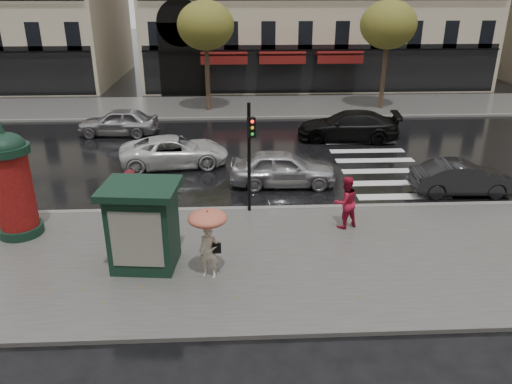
{
  "coord_description": "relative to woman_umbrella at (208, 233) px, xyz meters",
  "views": [
    {
      "loc": [
        -0.49,
        -13.19,
        7.56
      ],
      "look_at": [
        0.21,
        1.5,
        1.36
      ],
      "focal_mm": 35.0,
      "sensor_mm": 36.0,
      "label": 1
    }
  ],
  "objects": [
    {
      "name": "car_black",
      "position": [
        6.63,
        12.95,
        -0.7
      ],
      "size": [
        5.38,
        2.77,
        1.49
      ],
      "primitive_type": "imported",
      "rotation": [
        0.0,
        0.0,
        -1.71
      ],
      "color": "black",
      "rests_on": "ground"
    },
    {
      "name": "morris_column",
      "position": [
        -6.12,
        2.82,
        0.48
      ],
      "size": [
        1.4,
        1.4,
        3.77
      ],
      "color": "black",
      "rests_on": "near_sidewalk"
    },
    {
      "name": "zebra_crossing",
      "position": [
        7.2,
        11.04,
        -1.44
      ],
      "size": [
        3.6,
        11.75,
        0.01
      ],
      "primitive_type": "cube",
      "color": "silver",
      "rests_on": "ground"
    },
    {
      "name": "car_white",
      "position": [
        -1.9,
        9.42,
        -0.79
      ],
      "size": [
        4.97,
        2.78,
        1.31
      ],
      "primitive_type": "imported",
      "rotation": [
        0.0,
        0.0,
        1.7
      ],
      "color": "silver",
      "rests_on": "ground"
    },
    {
      "name": "ground",
      "position": [
        1.2,
        1.44,
        -1.44
      ],
      "size": [
        160.0,
        160.0,
        0.0
      ],
      "primitive_type": "plane",
      "color": "black",
      "rests_on": "ground"
    },
    {
      "name": "traffic_light",
      "position": [
        1.26,
        4.17,
        1.01
      ],
      "size": [
        0.28,
        0.38,
        3.84
      ],
      "color": "black",
      "rests_on": "near_sidewalk"
    },
    {
      "name": "woman_red",
      "position": [
        4.3,
        2.81,
        -0.44
      ],
      "size": [
        1.04,
        0.93,
        1.76
      ],
      "primitive_type": "imported",
      "rotation": [
        0.0,
        0.0,
        3.52
      ],
      "color": "#AC1530",
      "rests_on": "near_sidewalk"
    },
    {
      "name": "near_sidewalk",
      "position": [
        1.2,
        0.94,
        -1.38
      ],
      "size": [
        90.0,
        7.0,
        0.12
      ],
      "primitive_type": "cube",
      "color": "#474744",
      "rests_on": "ground"
    },
    {
      "name": "car_darkgrey",
      "position": [
        9.45,
        5.64,
        -0.81
      ],
      "size": [
        3.91,
        1.46,
        1.28
      ],
      "primitive_type": "imported",
      "rotation": [
        0.0,
        0.0,
        1.54
      ],
      "color": "black",
      "rests_on": "ground"
    },
    {
      "name": "far_kerb",
      "position": [
        1.2,
        17.44,
        -1.37
      ],
      "size": [
        90.0,
        0.25,
        0.14
      ],
      "primitive_type": "cube",
      "color": "slate",
      "rests_on": "ground"
    },
    {
      "name": "newsstand",
      "position": [
        -1.82,
        0.7,
        -0.06
      ],
      "size": [
        2.19,
        1.91,
        2.45
      ],
      "color": "black",
      "rests_on": "near_sidewalk"
    },
    {
      "name": "near_kerb",
      "position": [
        1.2,
        4.44,
        -1.37
      ],
      "size": [
        90.0,
        0.25,
        0.14
      ],
      "primitive_type": "cube",
      "color": "slate",
      "rests_on": "ground"
    },
    {
      "name": "far_sidewalk",
      "position": [
        1.2,
        20.44,
        -1.38
      ],
      "size": [
        90.0,
        6.0,
        0.12
      ],
      "primitive_type": "cube",
      "color": "#474744",
      "rests_on": "ground"
    },
    {
      "name": "woman_umbrella",
      "position": [
        0.0,
        0.0,
        0.0
      ],
      "size": [
        1.04,
        1.04,
        2.01
      ],
      "color": "beige",
      "rests_on": "near_sidewalk"
    },
    {
      "name": "man_burgundy",
      "position": [
        -2.69,
        3.59,
        -0.41
      ],
      "size": [
        0.94,
        0.66,
        1.82
      ],
      "primitive_type": "imported",
      "rotation": [
        0.0,
        0.0,
        3.24
      ],
      "color": "#4D0F16",
      "rests_on": "near_sidewalk"
    },
    {
      "name": "car_far_silver",
      "position": [
        -5.38,
        14.4,
        -0.73
      ],
      "size": [
        4.28,
        1.9,
        1.43
      ],
      "primitive_type": "imported",
      "rotation": [
        0.0,
        0.0,
        -1.62
      ],
      "color": "#9E9EA2",
      "rests_on": "ground"
    },
    {
      "name": "car_silver",
      "position": [
        2.67,
        6.87,
        -0.72
      ],
      "size": [
        4.28,
        1.84,
        1.44
      ],
      "primitive_type": "imported",
      "rotation": [
        0.0,
        0.0,
        1.54
      ],
      "color": "silver",
      "rests_on": "ground"
    },
    {
      "name": "tree_far_left",
      "position": [
        -0.8,
        19.44,
        3.73
      ],
      "size": [
        3.4,
        3.4,
        6.64
      ],
      "color": "#38281C",
      "rests_on": "ground"
    },
    {
      "name": "tree_far_right",
      "position": [
        10.2,
        19.44,
        3.73
      ],
      "size": [
        3.4,
        3.4,
        6.64
      ],
      "color": "#38281C",
      "rests_on": "ground"
    }
  ]
}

